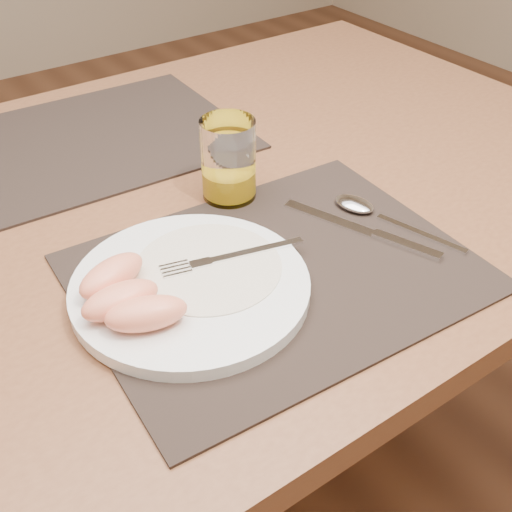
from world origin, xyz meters
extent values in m
plane|color=brown|center=(0.00, 0.00, 0.00)|extent=(5.00, 5.00, 0.00)
cube|color=brown|center=(0.00, 0.00, 0.73)|extent=(1.40, 0.90, 0.04)
cylinder|color=brown|center=(0.62, 0.37, 0.35)|extent=(0.06, 0.06, 0.71)
cube|color=black|center=(0.01, -0.22, 0.75)|extent=(0.47, 0.38, 0.00)
cube|color=black|center=(-0.03, 0.22, 0.75)|extent=(0.47, 0.37, 0.00)
cylinder|color=white|center=(-0.09, -0.19, 0.76)|extent=(0.27, 0.27, 0.02)
cylinder|color=white|center=(-0.06, -0.18, 0.77)|extent=(0.17, 0.17, 0.00)
cube|color=silver|center=(0.00, -0.19, 0.77)|extent=(0.11, 0.04, 0.00)
cube|color=silver|center=(-0.07, -0.18, 0.77)|extent=(0.03, 0.02, 0.00)
cube|color=silver|center=(-0.10, -0.17, 0.77)|extent=(0.04, 0.03, 0.00)
cube|color=silver|center=(0.13, -0.17, 0.76)|extent=(0.06, 0.13, 0.00)
cube|color=silver|center=(0.17, -0.28, 0.76)|extent=(0.04, 0.09, 0.01)
cube|color=silver|center=(0.20, -0.27, 0.76)|extent=(0.04, 0.12, 0.00)
ellipsoid|color=silver|center=(0.17, -0.17, 0.76)|extent=(0.05, 0.06, 0.01)
cylinder|color=white|center=(0.05, -0.05, 0.81)|extent=(0.07, 0.07, 0.11)
cylinder|color=yellow|center=(0.05, -0.05, 0.77)|extent=(0.06, 0.06, 0.03)
ellipsoid|color=#FE8F68|center=(-0.17, -0.23, 0.79)|extent=(0.09, 0.07, 0.03)
ellipsoid|color=#FE8F68|center=(-0.18, -0.20, 0.79)|extent=(0.09, 0.04, 0.03)
ellipsoid|color=#FE8F68|center=(-0.17, -0.16, 0.79)|extent=(0.09, 0.06, 0.03)
camera|label=1|loc=(-0.35, -0.69, 1.23)|focal=45.00mm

